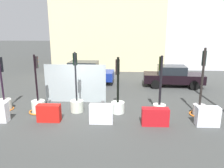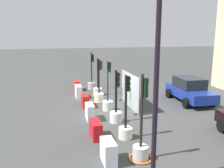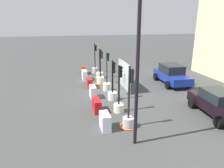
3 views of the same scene
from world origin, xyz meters
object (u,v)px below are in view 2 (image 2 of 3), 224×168
object	(u,v)px
construction_barrier_1	(78,92)
street_lamp_post	(157,60)
construction_barrier_3	(90,112)
construction_barrier_4	(96,129)
traffic_light_0	(92,83)
construction_barrier_2	(85,101)
traffic_light_6	(141,146)
traffic_light_3	(108,102)
traffic_light_1	(98,89)
car_blue_estate	(190,90)
traffic_light_2	(99,96)
construction_barrier_5	(108,152)
construction_barrier_0	(77,86)
traffic_light_4	(116,112)
traffic_light_5	(126,126)

from	to	relation	value
construction_barrier_1	street_lamp_post	bearing A→B (deg)	5.89
construction_barrier_3	construction_barrier_4	xyz separation A→B (m)	(2.34, -0.10, -0.05)
traffic_light_0	construction_barrier_2	distance (m)	4.95
traffic_light_6	construction_barrier_4	size ratio (longest dim) A/B	2.80
traffic_light_3	street_lamp_post	xyz separation A→B (m)	(7.49, -0.29, 3.35)
traffic_light_1	car_blue_estate	xyz separation A→B (m)	(3.23, 5.73, 0.37)
traffic_light_1	street_lamp_post	xyz separation A→B (m)	(11.27, -0.38, 3.43)
traffic_light_1	traffic_light_6	world-z (taller)	traffic_light_6
construction_barrier_1	car_blue_estate	size ratio (longest dim) A/B	0.27
traffic_light_0	traffic_light_3	bearing A→B (deg)	0.45
construction_barrier_4	construction_barrier_1	bearing A→B (deg)	179.99
traffic_light_2	construction_barrier_4	size ratio (longest dim) A/B	2.50
traffic_light_6	construction_barrier_5	xyz separation A→B (m)	(-0.05, -1.22, -0.09)
construction_barrier_4	street_lamp_post	bearing A→B (deg)	16.50
construction_barrier_0	car_blue_estate	xyz separation A→B (m)	(5.15, 7.12, 0.43)
car_blue_estate	construction_barrier_5	bearing A→B (deg)	-47.87
construction_barrier_0	traffic_light_4	bearing A→B (deg)	9.28
traffic_light_0	construction_barrier_1	xyz separation A→B (m)	(2.41, -1.37, -0.11)
traffic_light_3	traffic_light_4	size ratio (longest dim) A/B	1.08
traffic_light_1	car_blue_estate	size ratio (longest dim) A/B	0.66
traffic_light_2	construction_barrier_5	xyz separation A→B (m)	(7.83, -1.17, -0.01)
traffic_light_4	traffic_light_2	bearing A→B (deg)	-177.95
construction_barrier_1	construction_barrier_5	bearing A→B (deg)	0.43
traffic_light_1	construction_barrier_0	bearing A→B (deg)	-144.18
traffic_light_1	construction_barrier_0	world-z (taller)	traffic_light_1
traffic_light_5	construction_barrier_5	distance (m)	2.23
traffic_light_6	construction_barrier_0	bearing A→B (deg)	-174.27
traffic_light_1	traffic_light_4	xyz separation A→B (m)	(5.83, -0.12, 0.12)
traffic_light_2	construction_barrier_3	size ratio (longest dim) A/B	2.81
traffic_light_1	traffic_light_4	bearing A→B (deg)	-1.20
traffic_light_5	construction_barrier_1	bearing A→B (deg)	-170.21
car_blue_estate	construction_barrier_4	bearing A→B (deg)	-59.56
traffic_light_2	construction_barrier_1	bearing A→B (deg)	-140.09
traffic_light_0	traffic_light_6	bearing A→B (deg)	-0.38
traffic_light_4	car_blue_estate	distance (m)	6.42
construction_barrier_3	car_blue_estate	bearing A→B (deg)	105.00
traffic_light_6	construction_barrier_4	xyz separation A→B (m)	(-2.28, -1.29, -0.13)
construction_barrier_1	car_blue_estate	xyz separation A→B (m)	(2.83, 7.24, 0.37)
construction_barrier_0	construction_barrier_3	bearing A→B (deg)	-0.17
construction_barrier_5	street_lamp_post	bearing A→B (deg)	33.98
traffic_light_5	construction_barrier_1	xyz separation A→B (m)	(-7.45, -1.29, -0.12)
traffic_light_3	construction_barrier_4	world-z (taller)	traffic_light_3
traffic_light_2	construction_barrier_2	size ratio (longest dim) A/B	2.78
construction_barrier_0	construction_barrier_1	size ratio (longest dim) A/B	0.97
construction_barrier_5	street_lamp_post	xyz separation A→B (m)	(1.56, 1.05, 3.45)
traffic_light_4	construction_barrier_1	xyz separation A→B (m)	(-5.44, -1.38, -0.11)
construction_barrier_0	construction_barrier_3	xyz separation A→B (m)	(7.07, -0.02, 0.04)
construction_barrier_4	car_blue_estate	xyz separation A→B (m)	(-4.26, 7.24, 0.43)
construction_barrier_5	car_blue_estate	xyz separation A→B (m)	(-6.49, 7.17, 0.40)
traffic_light_1	car_blue_estate	world-z (taller)	traffic_light_1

